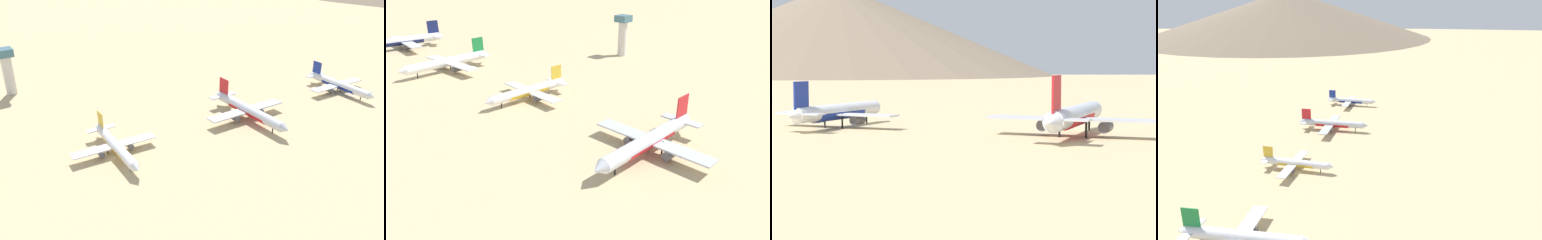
% 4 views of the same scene
% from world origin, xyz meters
% --- Properties ---
extents(ground_plane, '(1800.00, 1800.00, 0.00)m').
position_xyz_m(ground_plane, '(0.00, 0.00, 0.00)').
color(ground_plane, tan).
extents(parked_jet_1, '(47.57, 38.59, 13.73)m').
position_xyz_m(parked_jet_1, '(0.66, -56.38, 4.62)').
color(parked_jet_1, white).
rests_on(parked_jet_1, ground).
extents(parked_jet_2, '(37.96, 30.82, 10.95)m').
position_xyz_m(parked_jet_2, '(-1.31, 2.23, 3.64)').
color(parked_jet_2, white).
rests_on(parked_jet_2, ground).
extents(parked_jet_3, '(45.00, 36.45, 13.01)m').
position_xyz_m(parked_jet_3, '(2.85, 59.74, 4.33)').
color(parked_jet_3, silver).
rests_on(parked_jet_3, ground).
extents(parked_jet_4, '(39.18, 31.80, 11.31)m').
position_xyz_m(parked_jet_4, '(3.76, 116.72, 3.76)').
color(parked_jet_4, silver).
rests_on(parked_jet_4, ground).
extents(desert_hill_1, '(608.48, 608.48, 96.26)m').
position_xyz_m(desert_hill_1, '(-228.00, 620.04, 48.13)').
color(desert_hill_1, '#7A6854').
rests_on(desert_hill_1, ground).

